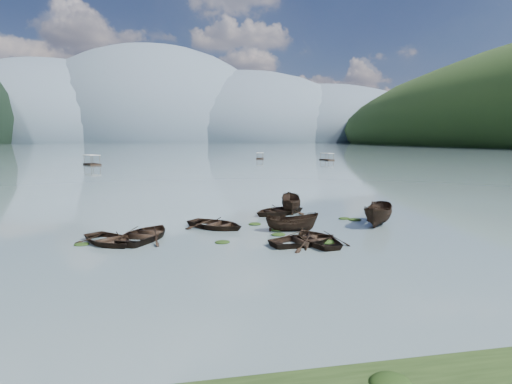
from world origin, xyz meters
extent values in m
plane|color=slate|center=(0.00, 0.00, 0.00)|extent=(2400.00, 2400.00, 0.00)
ellipsoid|color=#475666|center=(-260.00, 900.00, 0.00)|extent=(520.00, 520.00, 280.00)
ellipsoid|color=#475666|center=(-60.00, 900.00, 0.00)|extent=(520.00, 520.00, 340.00)
ellipsoid|color=#475666|center=(140.00, 900.00, 0.00)|extent=(520.00, 520.00, 260.00)
ellipsoid|color=#475666|center=(320.00, 900.00, 0.00)|extent=(520.00, 520.00, 220.00)
imported|color=black|center=(-10.67, 4.61, 0.00)|extent=(5.04, 5.29, 0.89)
imported|color=black|center=(-8.49, 5.41, 0.00)|extent=(5.19, 5.90, 1.01)
imported|color=black|center=(1.44, 5.88, 0.00)|extent=(3.88, 1.73, 1.46)
imported|color=black|center=(2.08, 2.47, 0.00)|extent=(3.69, 4.75, 0.90)
imported|color=black|center=(1.20, 2.24, 0.00)|extent=(5.11, 4.20, 0.92)
imported|color=black|center=(8.40, 6.63, 0.00)|extent=(4.43, 5.01, 1.89)
imported|color=black|center=(-3.78, 7.77, 0.00)|extent=(5.55, 5.49, 0.94)
imported|color=black|center=(1.91, 12.18, 0.00)|extent=(5.82, 5.28, 0.99)
imported|color=black|center=(3.34, 13.09, 0.00)|extent=(2.61, 4.71, 1.72)
ellipsoid|color=black|center=(-3.73, 3.50, 0.00)|extent=(0.94, 0.77, 0.21)
ellipsoid|color=black|center=(0.18, 4.77, 0.00)|extent=(0.99, 0.79, 0.22)
ellipsoid|color=black|center=(2.69, 2.27, 0.00)|extent=(1.29, 1.03, 0.28)
ellipsoid|color=black|center=(-0.77, 8.37, 0.00)|extent=(0.98, 0.82, 0.22)
ellipsoid|color=black|center=(7.39, 8.56, 0.00)|extent=(1.05, 0.83, 0.22)
ellipsoid|color=black|center=(-12.24, 4.58, 0.00)|extent=(0.91, 0.74, 0.19)
ellipsoid|color=black|center=(0.36, 6.20, 0.00)|extent=(0.99, 0.82, 0.21)
ellipsoid|color=black|center=(6.74, 9.14, 0.00)|extent=(0.95, 0.76, 0.21)
camera|label=1|loc=(-6.13, -20.68, 6.40)|focal=28.00mm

